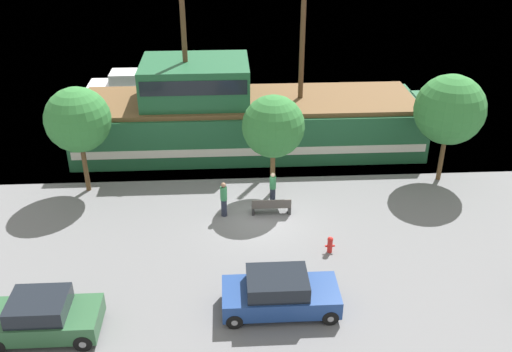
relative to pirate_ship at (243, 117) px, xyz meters
name	(u,v)px	position (x,y,z in m)	size (l,w,h in m)	color
ground_plane	(260,218)	(0.51, -7.95, -1.93)	(160.00, 160.00, 0.00)	slate
water_surface	(237,14)	(0.51, 36.05, -1.93)	(80.00, 80.00, 0.00)	teal
pirate_ship	(243,117)	(0.00, 0.00, 0.00)	(21.10, 5.54, 9.62)	#1E5633
moored_boat_dockside	(138,87)	(-7.28, 9.03, -1.21)	(7.28, 2.42, 1.89)	silver
parked_car_curb_front	(280,293)	(0.81, -14.34, -1.17)	(4.31, 1.99, 1.56)	navy
parked_car_curb_rear	(44,317)	(-7.54, -15.15, -1.16)	(3.82, 1.97, 1.58)	#2D5B38
fire_hydrant	(330,244)	(3.32, -10.82, -1.52)	(0.42, 0.25, 0.76)	red
bench_promenade_east	(271,206)	(1.05, -7.62, -1.49)	(1.87, 0.45, 0.85)	#4C4742
pedestrian_walking_near	(224,199)	(-1.20, -7.61, -1.02)	(0.32, 0.32, 1.78)	#232838
pedestrian_walking_far	(273,188)	(1.20, -6.55, -1.09)	(0.32, 0.32, 1.67)	#232838
tree_row_east	(78,120)	(-8.17, -4.73, 1.96)	(3.20, 3.20, 5.50)	brown
tree_row_mideast	(273,126)	(1.26, -5.60, 1.76)	(3.04, 3.04, 5.22)	brown
tree_row_midwest	(450,110)	(10.23, -4.57, 2.02)	(3.56, 3.56, 5.74)	brown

